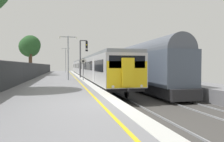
# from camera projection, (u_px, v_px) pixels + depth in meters

# --- Properties ---
(ground) EXTENTS (17.40, 110.00, 1.21)m
(ground) POSITION_uv_depth(u_px,v_px,m) (164.00, 113.00, 9.09)
(ground) COLOR gray
(commuter_train_at_platform) EXTENTS (2.83, 41.67, 3.81)m
(commuter_train_at_platform) POSITION_uv_depth(u_px,v_px,m) (88.00, 68.00, 32.48)
(commuter_train_at_platform) COLOR #B7B7BC
(commuter_train_at_platform) RESTS_ON ground
(freight_train_adjacent_track) EXTENTS (2.60, 59.63, 4.84)m
(freight_train_adjacent_track) POSITION_uv_depth(u_px,v_px,m) (102.00, 65.00, 41.86)
(freight_train_adjacent_track) COLOR #232326
(freight_train_adjacent_track) RESTS_ON ground
(signal_gantry) EXTENTS (1.10, 0.24, 4.99)m
(signal_gantry) POSITION_uv_depth(u_px,v_px,m) (82.00, 54.00, 26.38)
(signal_gantry) COLOR #47474C
(signal_gantry) RESTS_ON ground
(speed_limit_sign) EXTENTS (0.59, 0.08, 2.38)m
(speed_limit_sign) POSITION_uv_depth(u_px,v_px,m) (83.00, 66.00, 21.51)
(speed_limit_sign) COLOR #59595B
(speed_limit_sign) RESTS_ON ground
(platform_lamp_mid) EXTENTS (2.00, 0.20, 4.85)m
(platform_lamp_mid) POSITION_uv_depth(u_px,v_px,m) (68.00, 54.00, 21.85)
(platform_lamp_mid) COLOR #93999E
(platform_lamp_mid) RESTS_ON ground
(platform_lamp_far) EXTENTS (2.00, 0.20, 5.68)m
(platform_lamp_far) POSITION_uv_depth(u_px,v_px,m) (66.00, 58.00, 45.94)
(platform_lamp_far) COLOR #93999E
(platform_lamp_far) RESTS_ON ground
(background_tree_centre) EXTENTS (3.75, 3.75, 6.97)m
(background_tree_centre) POSITION_uv_depth(u_px,v_px,m) (29.00, 47.00, 36.55)
(background_tree_centre) COLOR #473323
(background_tree_centre) RESTS_ON ground
(background_tree_right) EXTENTS (3.11, 3.11, 6.56)m
(background_tree_right) POSITION_uv_depth(u_px,v_px,m) (30.00, 46.00, 32.32)
(background_tree_right) COLOR #473323
(background_tree_right) RESTS_ON ground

